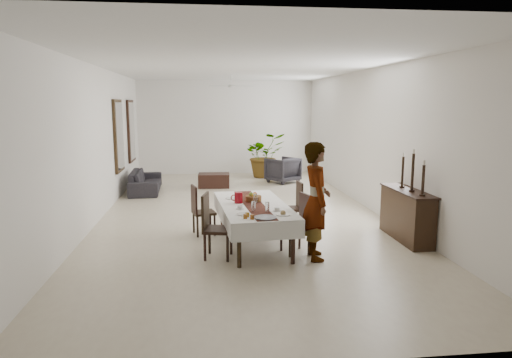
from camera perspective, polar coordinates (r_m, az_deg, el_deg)
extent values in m
cube|color=beige|center=(10.17, -1.88, -4.35)|extent=(6.00, 12.00, 0.00)
cube|color=white|center=(9.91, -1.98, 13.93)|extent=(6.00, 12.00, 0.02)
cube|color=white|center=(15.89, -3.76, 6.44)|extent=(6.00, 0.02, 3.20)
cube|color=white|center=(4.02, 5.29, -2.39)|extent=(6.00, 0.02, 3.20)
cube|color=white|center=(10.11, -19.17, 4.25)|extent=(0.02, 12.00, 3.20)
cube|color=white|center=(10.59, 14.52, 4.68)|extent=(0.02, 12.00, 3.20)
cube|color=black|center=(7.83, -0.34, -3.40)|extent=(1.10, 2.32, 0.05)
cylinder|color=black|center=(6.83, -2.12, -8.40)|extent=(0.07, 0.07, 0.66)
cylinder|color=black|center=(7.00, 4.66, -7.98)|extent=(0.07, 0.07, 0.66)
cylinder|color=black|center=(8.88, -4.25, -4.21)|extent=(0.07, 0.07, 0.66)
cylinder|color=black|center=(9.01, 1.00, -3.99)|extent=(0.07, 0.07, 0.66)
cube|color=white|center=(7.82, -0.34, -3.20)|extent=(1.29, 2.50, 0.01)
cube|color=white|center=(7.77, -4.34, -4.34)|extent=(0.19, 2.42, 0.28)
cube|color=white|center=(7.97, 3.57, -3.98)|extent=(0.19, 2.42, 0.28)
cube|color=silver|center=(6.71, 1.57, -6.55)|extent=(1.11, 0.09, 0.28)
cube|color=silver|center=(9.02, -1.75, -2.39)|extent=(1.11, 0.09, 0.28)
cube|color=#572419|center=(7.82, -0.34, -3.14)|extent=(0.50, 2.37, 0.00)
cylinder|color=maroon|center=(7.90, -2.21, -2.34)|extent=(0.15, 0.15, 0.19)
torus|color=maroon|center=(7.89, -2.78, -2.36)|extent=(0.11, 0.03, 0.11)
cylinder|color=white|center=(7.24, 1.43, -3.54)|extent=(0.07, 0.07, 0.16)
cylinder|color=white|center=(7.29, -0.32, -3.44)|extent=(0.07, 0.07, 0.16)
cylinder|color=white|center=(7.86, -0.07, -2.50)|extent=(0.07, 0.07, 0.16)
cylinder|color=white|center=(7.33, 2.65, -3.79)|extent=(0.08, 0.08, 0.06)
cylinder|color=silver|center=(7.34, 2.65, -3.96)|extent=(0.14, 0.14, 0.01)
cylinder|color=silver|center=(7.45, -2.01, -3.57)|extent=(0.08, 0.08, 0.06)
cylinder|color=white|center=(7.46, -2.01, -3.74)|extent=(0.14, 0.14, 0.01)
cylinder|color=white|center=(7.08, 3.40, -4.46)|extent=(0.23, 0.23, 0.01)
sphere|color=tan|center=(7.07, 3.41, -4.25)|extent=(0.08, 0.08, 0.08)
cylinder|color=silver|center=(7.10, -1.54, -4.41)|extent=(0.23, 0.23, 0.01)
cylinder|color=silver|center=(8.27, -3.05, -2.42)|extent=(0.23, 0.23, 0.01)
cylinder|color=#3F4044|center=(6.88, 1.18, -4.84)|extent=(0.34, 0.34, 0.02)
cylinder|color=brown|center=(6.80, -0.48, -4.77)|extent=(0.06, 0.06, 0.07)
cylinder|color=#8D5014|center=(6.84, -1.35, -4.69)|extent=(0.06, 0.06, 0.07)
cylinder|color=#895E14|center=(6.94, -1.09, -4.49)|extent=(0.06, 0.06, 0.07)
cylinder|color=brown|center=(8.05, -0.32, -2.46)|extent=(0.28, 0.28, 0.09)
sphere|color=#A02E10|center=(8.06, -0.15, -1.93)|extent=(0.08, 0.08, 0.08)
sphere|color=olive|center=(8.05, -0.62, -1.94)|extent=(0.08, 0.08, 0.08)
sphere|color=gold|center=(7.99, -0.26, -2.03)|extent=(0.08, 0.08, 0.08)
cube|color=black|center=(7.48, 4.91, -6.04)|extent=(0.50, 0.50, 0.05)
cylinder|color=black|center=(7.48, 6.62, -7.90)|extent=(0.05, 0.05, 0.41)
cylinder|color=black|center=(7.76, 5.46, -7.22)|extent=(0.05, 0.05, 0.41)
cylinder|color=black|center=(7.33, 4.27, -8.21)|extent=(0.05, 0.05, 0.41)
cylinder|color=black|center=(7.62, 3.18, -7.50)|extent=(0.05, 0.05, 0.41)
cube|color=black|center=(7.49, 6.22, -3.82)|extent=(0.14, 0.41, 0.52)
cube|color=black|center=(8.82, 4.30, -3.75)|extent=(0.42, 0.42, 0.05)
cylinder|color=black|center=(8.76, 5.58, -5.34)|extent=(0.04, 0.04, 0.39)
cylinder|color=black|center=(9.06, 5.03, -4.82)|extent=(0.04, 0.04, 0.39)
cylinder|color=black|center=(8.68, 3.50, -5.45)|extent=(0.04, 0.04, 0.39)
cylinder|color=black|center=(8.98, 3.02, -4.93)|extent=(0.04, 0.04, 0.39)
cube|color=black|center=(8.80, 5.46, -1.98)|extent=(0.06, 0.40, 0.51)
cube|color=black|center=(7.25, -4.76, -6.34)|extent=(0.52, 0.52, 0.05)
cylinder|color=black|center=(7.51, -5.84, -7.69)|extent=(0.05, 0.05, 0.43)
cylinder|color=black|center=(7.18, -6.41, -8.52)|extent=(0.05, 0.05, 0.43)
cylinder|color=black|center=(7.45, -3.13, -7.80)|extent=(0.05, 0.05, 0.43)
cylinder|color=black|center=(7.12, -3.57, -8.64)|extent=(0.05, 0.05, 0.43)
cube|color=black|center=(7.21, -6.35, -4.01)|extent=(0.13, 0.43, 0.55)
cube|color=black|center=(8.57, -6.53, -4.20)|extent=(0.47, 0.47, 0.04)
cylinder|color=black|center=(8.74, -7.79, -5.43)|extent=(0.05, 0.05, 0.39)
cylinder|color=black|center=(8.43, -7.31, -5.96)|extent=(0.05, 0.05, 0.39)
cylinder|color=black|center=(8.81, -5.74, -5.27)|extent=(0.05, 0.05, 0.39)
cylinder|color=black|center=(8.51, -5.19, -5.79)|extent=(0.05, 0.05, 0.39)
cube|color=black|center=(8.47, -7.74, -2.53)|extent=(0.13, 0.39, 0.50)
imported|color=#979B9F|center=(7.15, 7.54, -2.75)|extent=(0.48, 0.70, 1.84)
cube|color=black|center=(8.61, 18.29, -4.36)|extent=(0.39, 1.46, 0.88)
cube|color=black|center=(8.52, 18.45, -1.40)|extent=(0.43, 1.52, 0.03)
cylinder|color=black|center=(8.04, 20.06, -1.90)|extent=(0.10, 0.10, 0.03)
cylinder|color=black|center=(8.00, 20.17, -0.08)|extent=(0.05, 0.05, 0.49)
cylinder|color=beige|center=(7.96, 20.28, 1.92)|extent=(0.04, 0.04, 0.08)
cylinder|color=black|center=(8.39, 18.88, -1.39)|extent=(0.10, 0.10, 0.03)
cylinder|color=black|center=(8.33, 19.00, 0.85)|extent=(0.05, 0.05, 0.63)
cylinder|color=beige|center=(8.29, 19.13, 3.28)|extent=(0.04, 0.04, 0.08)
cylinder|color=black|center=(8.73, 17.78, -0.92)|extent=(0.10, 0.10, 0.03)
cylinder|color=black|center=(8.69, 17.88, 0.92)|extent=(0.05, 0.05, 0.54)
cylinder|color=beige|center=(8.65, 17.98, 2.93)|extent=(0.04, 0.04, 0.08)
imported|color=#242226|center=(13.01, -13.63, -0.28)|extent=(0.84, 2.01, 0.58)
imported|color=#2D2A2F|center=(14.12, 3.36, 1.14)|extent=(1.18, 1.18, 0.78)
cube|color=black|center=(13.39, -5.28, -0.17)|extent=(0.92, 0.64, 0.40)
imported|color=#3C6127|center=(15.13, 1.03, 3.02)|extent=(1.57, 1.45, 1.47)
cube|color=black|center=(12.26, -16.80, 5.18)|extent=(0.06, 1.05, 1.85)
cube|color=white|center=(12.25, -16.64, 5.19)|extent=(0.01, 0.90, 1.70)
cube|color=black|center=(14.33, -15.36, 5.80)|extent=(0.06, 1.05, 1.85)
cube|color=white|center=(14.32, -15.22, 5.81)|extent=(0.01, 0.90, 1.70)
cylinder|color=white|center=(12.89, -3.11, 12.43)|extent=(0.04, 0.04, 0.20)
cylinder|color=silver|center=(12.88, -3.10, 11.54)|extent=(0.16, 0.16, 0.08)
cube|color=silver|center=(13.23, -3.20, 11.48)|extent=(0.10, 0.55, 0.01)
cube|color=silver|center=(12.53, -3.00, 11.60)|extent=(0.10, 0.55, 0.01)
cube|color=silver|center=(12.91, -1.52, 11.55)|extent=(0.55, 0.10, 0.01)
cube|color=silver|center=(12.86, -4.69, 11.53)|extent=(0.55, 0.10, 0.01)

